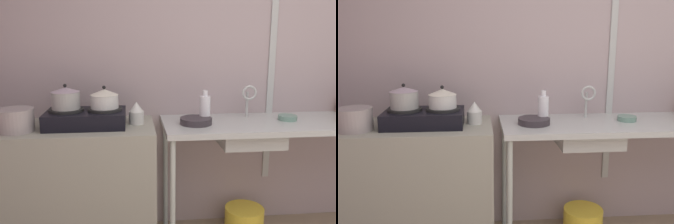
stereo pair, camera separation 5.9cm
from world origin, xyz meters
The scene contains 15 objects.
wall_back centered at (0.00, 1.92, 1.22)m, with size 4.61×0.10×2.43m, color #A59295.
wall_metal_strip centered at (0.16, 1.86, 1.34)m, with size 0.05×0.01×1.95m, color #AFB1B0.
counter_concrete centered at (-1.32, 1.58, 0.45)m, with size 1.07×0.57×0.91m, color gray.
counter_sink centered at (0.18, 1.58, 0.84)m, with size 1.79×0.57×0.91m.
stove centered at (-1.24, 1.58, 0.96)m, with size 0.53×0.34×0.12m.
pot_on_left_burner centered at (-1.37, 1.58, 1.10)m, with size 0.19×0.19×0.17m.
pot_on_right_burner centered at (-1.12, 1.58, 1.09)m, with size 0.19×0.19×0.15m.
pot_beside_stove centered at (-1.67, 1.48, 0.98)m, with size 0.23×0.23×0.15m.
percolator centered at (-0.90, 1.61, 0.98)m, with size 0.10×0.10×0.16m.
sink_basin centered at (-0.11, 1.54, 0.83)m, with size 0.43×0.34×0.15m, color #AFB1B0.
faucet centered at (-0.07, 1.71, 1.07)m, with size 0.11×0.07×0.25m.
frying_pan centered at (-0.49, 1.56, 0.93)m, with size 0.22×0.22×0.04m, color #332C31.
small_bowl_on_drainboard centered at (0.20, 1.60, 0.92)m, with size 0.13×0.13×0.04m, color slate.
bottle_by_sink centered at (-0.41, 1.62, 1.00)m, with size 0.08×0.08×0.23m.
bucket_on_floor centered at (-0.08, 1.63, 0.10)m, with size 0.30×0.30×0.21m, color yellow.
Camera 1 is at (-0.93, -0.82, 1.52)m, focal length 37.98 mm.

